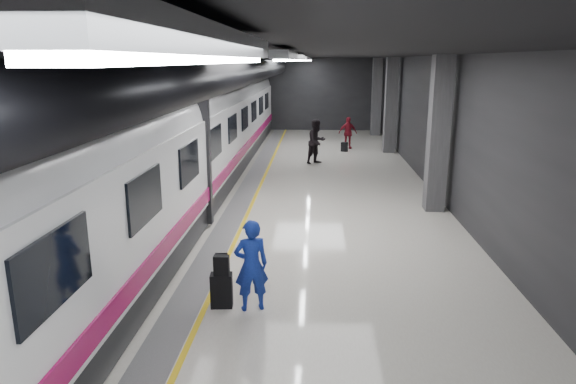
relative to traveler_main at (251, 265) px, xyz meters
name	(u,v)px	position (x,y,z in m)	size (l,w,h in m)	color
ground	(277,228)	(0.09, 4.63, -0.84)	(40.00, 40.00, 0.00)	silver
platform_hall	(268,91)	(-0.19, 5.58, 2.70)	(10.02, 40.02, 4.51)	black
train	(152,150)	(-3.15, 4.63, 1.23)	(3.05, 38.00, 4.05)	black
traveler_main	(251,265)	(0.00, 0.00, 0.00)	(0.61, 0.40, 1.67)	#162FAB
suitcase_main	(222,290)	(-0.56, 0.06, -0.52)	(0.39, 0.25, 0.63)	black
shoulder_bag	(221,265)	(-0.53, 0.02, -0.02)	(0.27, 0.15, 0.36)	black
traveler_far_a	(317,142)	(1.13, 13.53, 0.12)	(0.93, 0.72, 1.91)	black
traveler_far_b	(348,133)	(2.70, 17.54, -0.04)	(0.93, 0.39, 1.59)	maroon
suitcase_far	(344,147)	(2.50, 16.62, -0.61)	(0.31, 0.20, 0.46)	black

